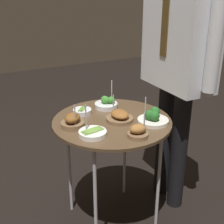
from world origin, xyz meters
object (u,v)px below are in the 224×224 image
at_px(bowl_roast_near_rim, 120,117).
at_px(bowl_asparagus_back_left, 82,111).
at_px(serving_cart, 112,128).
at_px(bowl_broccoli_front_right, 153,118).
at_px(bowl_roast_far_rim, 138,132).
at_px(waiter_figure, 179,48).
at_px(bowl_roast_front_center, 73,121).
at_px(bowl_broccoli_back_right, 106,103).
at_px(bowl_asparagus_center, 93,133).

height_order(bowl_roast_near_rim, bowl_asparagus_back_left, bowl_roast_near_rim).
bearing_deg(serving_cart, bowl_broccoli_front_right, 54.73).
height_order(bowl_roast_far_rim, waiter_figure, waiter_figure).
xyz_separation_m(bowl_roast_front_center, bowl_asparagus_back_left, (-0.15, 0.12, -0.02)).
distance_m(bowl_roast_near_rim, bowl_broccoli_back_right, 0.22).
height_order(bowl_broccoli_back_right, bowl_roast_far_rim, bowl_broccoli_back_right).
distance_m(serving_cart, waiter_figure, 0.63).
xyz_separation_m(bowl_roast_near_rim, bowl_broccoli_front_right, (0.10, 0.16, 0.00)).
bearing_deg(bowl_roast_front_center, waiter_figure, 90.29).
bearing_deg(waiter_figure, bowl_roast_front_center, -89.71).
bearing_deg(waiter_figure, bowl_roast_far_rim, -58.87).
relative_size(bowl_roast_front_center, bowl_broccoli_back_right, 0.82).
bearing_deg(serving_cart, bowl_roast_far_rim, 5.28).
bearing_deg(waiter_figure, bowl_roast_near_rim, -83.37).
relative_size(serving_cart, bowl_broccoli_front_right, 4.08).
xyz_separation_m(bowl_asparagus_center, waiter_figure, (-0.15, 0.65, 0.36)).
bearing_deg(bowl_roast_far_rim, bowl_roast_near_rim, 177.31).
relative_size(bowl_broccoli_back_right, bowl_asparagus_center, 1.03).
distance_m(bowl_broccoli_front_right, waiter_figure, 0.46).
relative_size(bowl_roast_near_rim, waiter_figure, 0.09).
relative_size(bowl_broccoli_back_right, bowl_asparagus_back_left, 1.56).
distance_m(bowl_roast_near_rim, bowl_asparagus_back_left, 0.25).
relative_size(bowl_asparagus_back_left, bowl_broccoli_front_right, 0.63).
bearing_deg(bowl_roast_far_rim, bowl_broccoli_front_right, 123.87).
xyz_separation_m(bowl_asparagus_center, bowl_broccoli_front_right, (0.01, 0.37, 0.01)).
bearing_deg(bowl_asparagus_back_left, serving_cart, 35.63).
bearing_deg(bowl_roast_front_center, bowl_roast_near_rim, 80.12).
xyz_separation_m(bowl_broccoli_back_right, bowl_broccoli_front_right, (0.32, 0.14, 0.00)).
relative_size(serving_cart, bowl_asparagus_back_left, 6.48).
bearing_deg(bowl_asparagus_center, bowl_broccoli_front_right, 88.97).
bearing_deg(serving_cart, bowl_asparagus_back_left, -144.37).
bearing_deg(bowl_asparagus_center, serving_cart, 125.67).
bearing_deg(bowl_broccoli_front_right, bowl_roast_near_rim, -123.20).
bearing_deg(bowl_asparagus_center, bowl_broccoli_back_right, 143.24).
xyz_separation_m(bowl_broccoli_front_right, bowl_roast_far_rim, (0.11, -0.17, 0.00)).
relative_size(bowl_roast_near_rim, bowl_roast_far_rim, 1.17).
bearing_deg(bowl_asparagus_center, bowl_roast_far_rim, 59.38).
xyz_separation_m(bowl_roast_far_rim, waiter_figure, (-0.27, 0.44, 0.34)).
height_order(serving_cart, bowl_roast_far_rim, bowl_roast_far_rim).
relative_size(bowl_roast_near_rim, bowl_broccoli_back_right, 0.89).
height_order(bowl_roast_near_rim, bowl_asparagus_center, bowl_asparagus_center).
distance_m(serving_cart, bowl_roast_near_rim, 0.09).
bearing_deg(bowl_broccoli_back_right, bowl_roast_front_center, -59.58).
relative_size(bowl_broccoli_front_right, bowl_roast_far_rim, 1.34).
height_order(serving_cart, bowl_roast_near_rim, bowl_roast_near_rim).
relative_size(bowl_roast_near_rim, bowl_asparagus_center, 0.92).
bearing_deg(bowl_roast_front_center, bowl_asparagus_back_left, 141.83).
xyz_separation_m(bowl_broccoli_back_right, bowl_asparagus_back_left, (0.02, -0.17, -0.01)).
bearing_deg(bowl_broccoli_front_right, bowl_asparagus_back_left, -134.11).
xyz_separation_m(serving_cart, bowl_broccoli_front_right, (0.14, 0.19, 0.08)).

